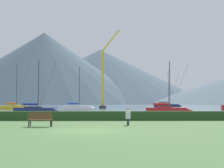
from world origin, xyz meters
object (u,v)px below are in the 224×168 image
at_px(sailboat_slip_10, 167,110).
at_px(park_bench_near_path, 40,119).
at_px(sailboat_slip_1, 35,110).
at_px(sailboat_slip_7, 77,108).
at_px(sailboat_slip_9, 167,106).
at_px(dock_crane, 103,82).
at_px(person_seated_viewer, 128,115).
at_px(sailboat_slip_11, 15,107).

xyz_separation_m(sailboat_slip_10, park_bench_near_path, (-13.45, -25.02, -0.02)).
distance_m(sailboat_slip_1, sailboat_slip_7, 20.62).
bearing_deg(sailboat_slip_10, park_bench_near_path, -101.77).
relative_size(sailboat_slip_1, sailboat_slip_7, 0.85).
bearing_deg(sailboat_slip_9, dock_crane, -141.95).
height_order(sailboat_slip_1, sailboat_slip_7, sailboat_slip_7).
distance_m(sailboat_slip_10, dock_crane, 47.45).
relative_size(person_seated_viewer, dock_crane, 0.05).
height_order(sailboat_slip_7, person_seated_viewer, sailboat_slip_7).
distance_m(park_bench_near_path, dock_crane, 71.40).
distance_m(sailboat_slip_7, park_bench_near_path, 44.53).
distance_m(person_seated_viewer, dock_crane, 69.91).
relative_size(sailboat_slip_11, park_bench_near_path, 6.57).
xyz_separation_m(sailboat_slip_10, sailboat_slip_11, (-30.79, 30.57, 0.06)).
xyz_separation_m(sailboat_slip_10, dock_crane, (-9.61, 45.92, 7.13)).
relative_size(sailboat_slip_7, dock_crane, 0.39).
height_order(sailboat_slip_7, sailboat_slip_11, sailboat_slip_11).
height_order(sailboat_slip_10, sailboat_slip_11, sailboat_slip_11).
bearing_deg(sailboat_slip_9, sailboat_slip_11, -134.04).
relative_size(sailboat_slip_11, dock_crane, 0.48).
relative_size(sailboat_slip_7, person_seated_viewer, 7.25).
bearing_deg(dock_crane, sailboat_slip_9, 21.50).
bearing_deg(sailboat_slip_10, person_seated_viewer, -91.03).
xyz_separation_m(sailboat_slip_1, sailboat_slip_7, (4.22, 20.19, 0.03)).
bearing_deg(sailboat_slip_11, sailboat_slip_7, -29.60).
xyz_separation_m(sailboat_slip_1, dock_crane, (9.41, 46.61, 7.13)).
relative_size(sailboat_slip_9, sailboat_slip_11, 1.08).
relative_size(sailboat_slip_11, person_seated_viewer, 8.81).
bearing_deg(sailboat_slip_7, sailboat_slip_1, -91.07).
bearing_deg(sailboat_slip_11, dock_crane, 41.05).
bearing_deg(sailboat_slip_9, park_bench_near_path, -90.32).
bearing_deg(sailboat_slip_7, park_bench_near_path, -77.54).
bearing_deg(sailboat_slip_11, sailboat_slip_1, -64.26).
distance_m(sailboat_slip_10, person_seated_viewer, 24.75).
distance_m(sailboat_slip_7, dock_crane, 27.85).
xyz_separation_m(sailboat_slip_9, sailboat_slip_11, (-41.25, -23.26, -0.12)).
bearing_deg(park_bench_near_path, sailboat_slip_9, 78.65).
bearing_deg(sailboat_slip_10, dock_crane, 118.32).
distance_m(sailboat_slip_1, sailboat_slip_9, 61.98).
relative_size(park_bench_near_path, dock_crane, 0.07).
distance_m(sailboat_slip_11, person_seated_viewer, 58.98).
xyz_separation_m(sailboat_slip_1, park_bench_near_path, (5.57, -24.33, -0.02)).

